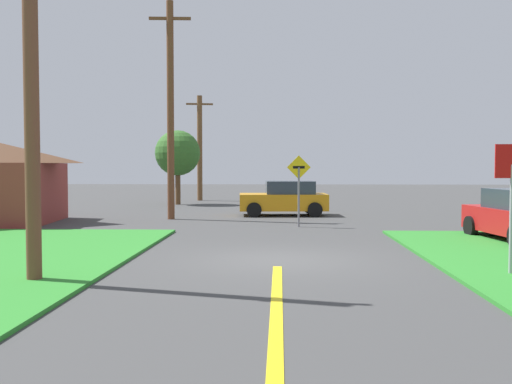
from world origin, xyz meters
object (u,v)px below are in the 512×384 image
(car_approaching_junction, at_px, (285,198))
(utility_pole_near, at_px, (31,72))
(utility_pole_mid, at_px, (170,108))
(stop_sign, at_px, (512,185))
(pine_tree_center, at_px, (178,153))
(direction_sign, at_px, (299,182))
(utility_pole_far, at_px, (200,147))

(car_approaching_junction, xyz_separation_m, utility_pole_near, (-5.11, -16.06, 3.36))
(car_approaching_junction, relative_size, utility_pole_mid, 0.44)
(stop_sign, xyz_separation_m, utility_pole_near, (-9.69, -1.00, 2.23))
(utility_pole_near, bearing_deg, car_approaching_junction, 72.35)
(stop_sign, xyz_separation_m, pine_tree_center, (-10.97, 22.67, 1.16))
(utility_pole_near, relative_size, direction_sign, 2.97)
(utility_pole_mid, xyz_separation_m, pine_tree_center, (-1.41, 9.74, -1.74))
(utility_pole_mid, height_order, pine_tree_center, utility_pole_mid)
(stop_sign, relative_size, direction_sign, 1.02)
(car_approaching_junction, relative_size, utility_pole_far, 0.59)
(utility_pole_far, height_order, direction_sign, utility_pole_far)
(utility_pole_mid, bearing_deg, utility_pole_near, -90.53)
(stop_sign, bearing_deg, utility_pole_near, 4.92)
(car_approaching_junction, bearing_deg, direction_sign, 91.53)
(car_approaching_junction, relative_size, pine_tree_center, 0.93)
(stop_sign, bearing_deg, car_approaching_junction, -74.07)
(stop_sign, distance_m, utility_pole_far, 28.79)
(direction_sign, bearing_deg, utility_pole_near, -117.16)
(direction_sign, bearing_deg, stop_sign, -67.53)
(utility_pole_near, bearing_deg, utility_pole_far, 91.07)
(car_approaching_junction, bearing_deg, utility_pole_near, 68.53)
(utility_pole_near, bearing_deg, utility_pole_mid, 89.47)
(car_approaching_junction, height_order, pine_tree_center, pine_tree_center)
(car_approaching_junction, bearing_deg, utility_pole_mid, 19.35)
(stop_sign, distance_m, direction_sign, 10.72)
(stop_sign, xyz_separation_m, utility_pole_far, (-10.21, 26.86, 1.68))
(car_approaching_junction, height_order, direction_sign, direction_sign)
(pine_tree_center, bearing_deg, car_approaching_junction, -49.97)
(stop_sign, bearing_deg, pine_tree_center, -65.16)
(car_approaching_junction, xyz_separation_m, utility_pole_far, (-5.63, 11.80, 2.81))
(stop_sign, distance_m, utility_pole_mid, 16.34)
(utility_pole_mid, distance_m, pine_tree_center, 9.99)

